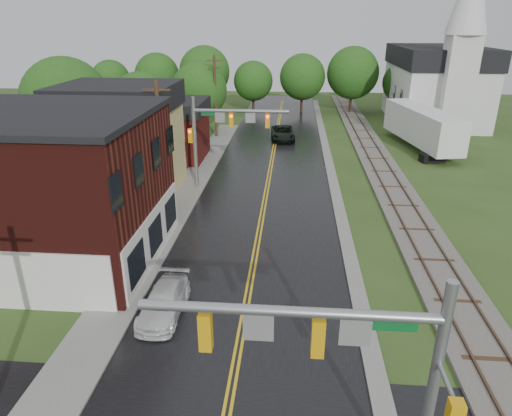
# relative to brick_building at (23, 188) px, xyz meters

# --- Properties ---
(main_road) EXTENTS (10.00, 90.00, 0.02)m
(main_road) POSITION_rel_brick_building_xyz_m (12.48, 15.00, -4.15)
(main_road) COLOR black
(main_road) RESTS_ON ground
(curb_right) EXTENTS (0.80, 70.00, 0.12)m
(curb_right) POSITION_rel_brick_building_xyz_m (17.88, 20.00, -4.15)
(curb_right) COLOR gray
(curb_right) RESTS_ON ground
(sidewalk_left) EXTENTS (2.40, 50.00, 0.12)m
(sidewalk_left) POSITION_rel_brick_building_xyz_m (6.28, 10.00, -4.15)
(sidewalk_left) COLOR gray
(sidewalk_left) RESTS_ON ground
(brick_building) EXTENTS (14.30, 10.30, 8.30)m
(brick_building) POSITION_rel_brick_building_xyz_m (0.00, 0.00, 0.00)
(brick_building) COLOR #41110D
(brick_building) RESTS_ON ground
(yellow_house) EXTENTS (8.00, 7.00, 6.40)m
(yellow_house) POSITION_rel_brick_building_xyz_m (1.48, 11.00, -0.95)
(yellow_house) COLOR tan
(yellow_house) RESTS_ON ground
(darkred_building) EXTENTS (7.00, 6.00, 4.40)m
(darkred_building) POSITION_rel_brick_building_xyz_m (2.48, 20.00, -1.95)
(darkred_building) COLOR #3F0F0C
(darkred_building) RESTS_ON ground
(church) EXTENTS (10.40, 18.40, 20.00)m
(church) POSITION_rel_brick_building_xyz_m (32.48, 38.74, 1.68)
(church) COLOR silver
(church) RESTS_ON ground
(railroad) EXTENTS (3.20, 80.00, 0.30)m
(railroad) POSITION_rel_brick_building_xyz_m (22.48, 20.00, -4.05)
(railroad) COLOR #59544C
(railroad) RESTS_ON ground
(traffic_signal_near) EXTENTS (7.34, 0.30, 7.20)m
(traffic_signal_near) POSITION_rel_brick_building_xyz_m (15.96, -13.00, 0.82)
(traffic_signal_near) COLOR gray
(traffic_signal_near) RESTS_ON ground
(traffic_signal_far) EXTENTS (7.34, 0.43, 7.20)m
(traffic_signal_far) POSITION_rel_brick_building_xyz_m (9.01, 12.00, 0.82)
(traffic_signal_far) COLOR gray
(traffic_signal_far) RESTS_ON ground
(utility_pole_b) EXTENTS (1.80, 0.28, 9.00)m
(utility_pole_b) POSITION_rel_brick_building_xyz_m (5.68, 7.00, 0.57)
(utility_pole_b) COLOR #382616
(utility_pole_b) RESTS_ON ground
(utility_pole_c) EXTENTS (1.80, 0.28, 9.00)m
(utility_pole_c) POSITION_rel_brick_building_xyz_m (5.68, 29.00, 0.57)
(utility_pole_c) COLOR #382616
(utility_pole_c) RESTS_ON ground
(tree_left_b) EXTENTS (7.60, 7.60, 9.69)m
(tree_left_b) POSITION_rel_brick_building_xyz_m (-5.36, 16.90, 1.57)
(tree_left_b) COLOR black
(tree_left_b) RESTS_ON ground
(tree_left_c) EXTENTS (6.00, 6.00, 7.65)m
(tree_left_c) POSITION_rel_brick_building_xyz_m (-1.36, 24.90, 0.36)
(tree_left_c) COLOR black
(tree_left_c) RESTS_ON ground
(tree_left_e) EXTENTS (6.40, 6.40, 8.16)m
(tree_left_e) POSITION_rel_brick_building_xyz_m (3.64, 30.90, 0.66)
(tree_left_e) COLOR black
(tree_left_e) RESTS_ON ground
(suv_dark) EXTENTS (2.92, 5.63, 1.52)m
(suv_dark) POSITION_rel_brick_building_xyz_m (13.28, 28.31, -3.39)
(suv_dark) COLOR black
(suv_dark) RESTS_ON ground
(pickup_white) EXTENTS (1.80, 4.30, 1.24)m
(pickup_white) POSITION_rel_brick_building_xyz_m (8.82, -4.88, -3.53)
(pickup_white) COLOR silver
(pickup_white) RESTS_ON ground
(semi_trailer) EXTENTS (5.32, 13.57, 4.12)m
(semi_trailer) POSITION_rel_brick_building_xyz_m (27.62, 25.74, -1.73)
(semi_trailer) COLOR black
(semi_trailer) RESTS_ON ground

